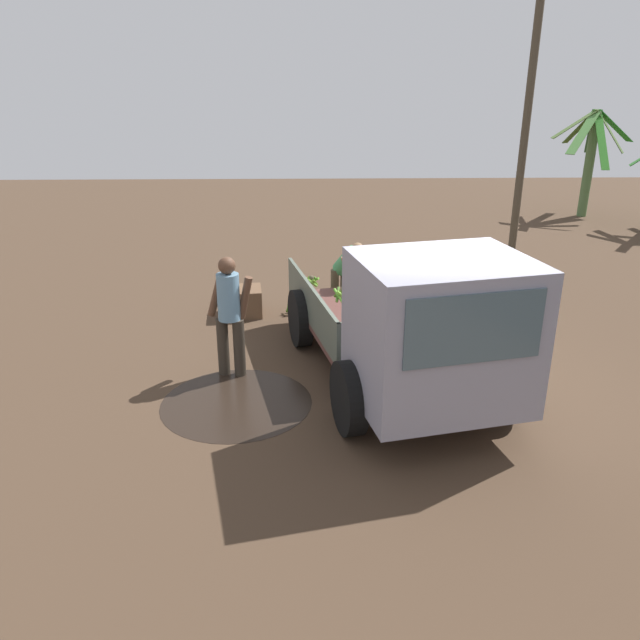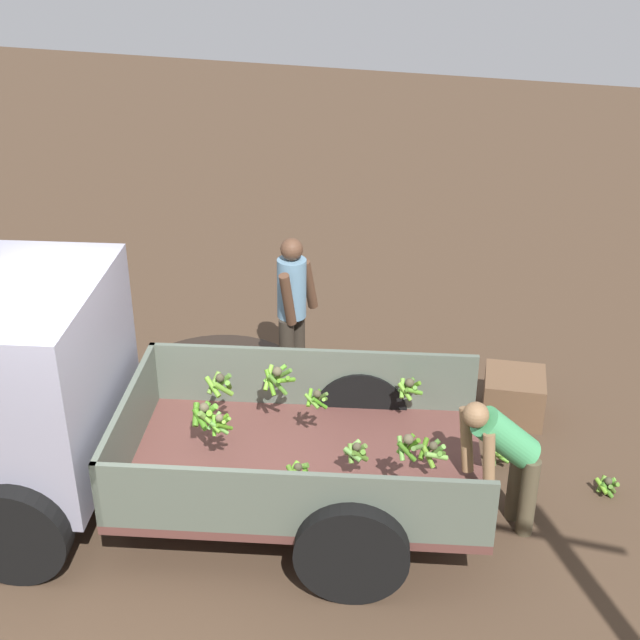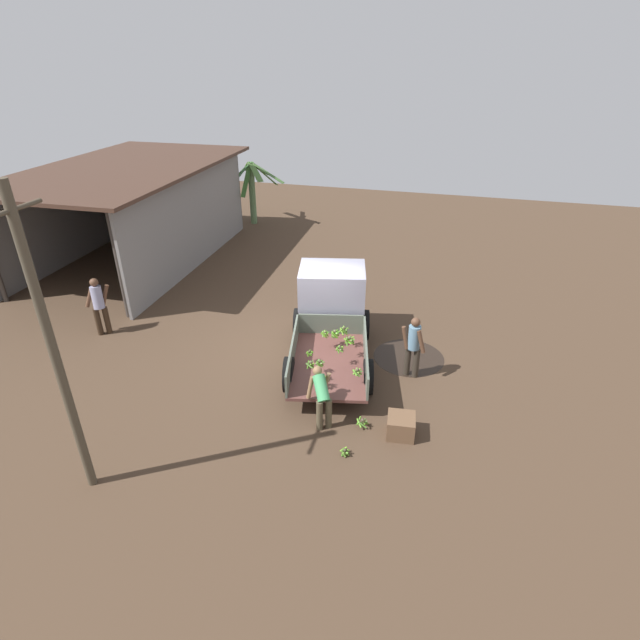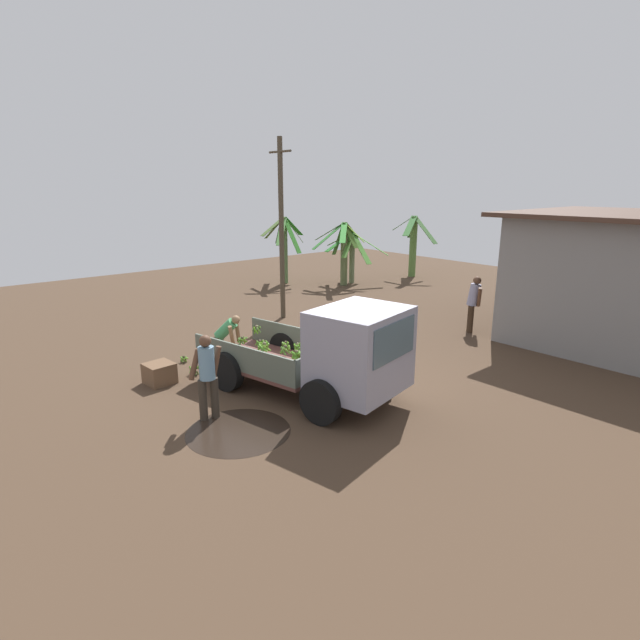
# 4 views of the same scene
# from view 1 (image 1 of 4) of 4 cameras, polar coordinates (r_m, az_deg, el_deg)

# --- Properties ---
(ground) EXTENTS (36.00, 36.00, 0.00)m
(ground) POSITION_cam_1_polar(r_m,az_deg,el_deg) (8.22, 11.37, -6.64)
(ground) COLOR #483526
(mud_patch_0) EXTENTS (1.89, 1.89, 0.01)m
(mud_patch_0) POSITION_cam_1_polar(r_m,az_deg,el_deg) (7.92, -7.63, -7.51)
(mud_patch_0) COLOR black
(mud_patch_0) RESTS_ON ground
(cargo_truck) EXTENTS (4.84, 2.81, 2.05)m
(cargo_truck) POSITION_cam_1_polar(r_m,az_deg,el_deg) (7.29, 9.42, -0.98)
(cargo_truck) COLOR brown
(cargo_truck) RESTS_ON ground
(utility_pole) EXTENTS (1.12, 0.16, 5.75)m
(utility_pole) POSITION_cam_1_polar(r_m,az_deg,el_deg) (13.71, 18.35, 16.86)
(utility_pole) COLOR #493F30
(utility_pole) RESTS_ON ground
(banana_palm_1) EXTENTS (2.39, 2.46, 2.95)m
(banana_palm_1) POSITION_cam_1_polar(r_m,az_deg,el_deg) (19.67, 23.46, 13.46)
(banana_palm_1) COLOR #527242
(banana_palm_1) RESTS_ON ground
(person_foreground_visitor) EXTENTS (0.39, 0.66, 1.65)m
(person_foreground_visitor) POSITION_cam_1_polar(r_m,az_deg,el_deg) (8.31, -8.28, 0.83)
(person_foreground_visitor) COLOR #332B23
(person_foreground_visitor) RESTS_ON ground
(person_worker_loading) EXTENTS (0.74, 0.67, 1.29)m
(person_worker_loading) POSITION_cam_1_polar(r_m,az_deg,el_deg) (10.56, 2.43, 4.57)
(person_worker_loading) COLOR brown
(person_worker_loading) RESTS_ON ground
(banana_bunch_on_ground_0) EXTENTS (0.27, 0.27, 0.23)m
(banana_bunch_on_ground_0) POSITION_cam_1_polar(r_m,az_deg,el_deg) (10.66, -2.47, 1.24)
(banana_bunch_on_ground_0) COLOR #4E4733
(banana_bunch_on_ground_0) RESTS_ON ground
(banana_bunch_on_ground_1) EXTENTS (0.22, 0.22, 0.17)m
(banana_bunch_on_ground_1) POSITION_cam_1_polar(r_m,az_deg,el_deg) (11.56, -1.52, 2.68)
(banana_bunch_on_ground_1) COLOR #443D2C
(banana_bunch_on_ground_1) RESTS_ON ground
(wooden_crate_0) EXTENTS (0.64, 0.64, 0.46)m
(wooden_crate_0) POSITION_cam_1_polar(r_m,az_deg,el_deg) (10.69, -6.94, 1.71)
(wooden_crate_0) COLOR brown
(wooden_crate_0) RESTS_ON ground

